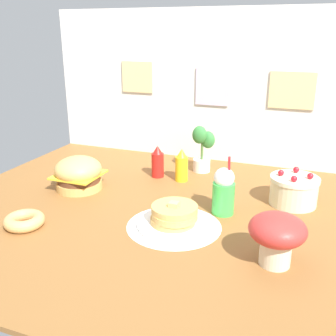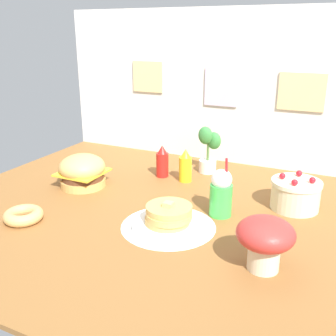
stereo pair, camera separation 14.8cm
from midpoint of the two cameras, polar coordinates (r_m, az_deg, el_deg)
ground_plane at (r=1.86m, az=0.65°, el=-6.52°), size 2.13×1.74×0.02m
back_wall at (r=2.50m, az=9.28°, el=11.42°), size 2.13×0.04×0.93m
doily_mat at (r=1.71m, az=2.55°, el=-8.46°), size 0.41×0.41×0.00m
burger at (r=2.15m, az=-10.37°, el=-0.50°), size 0.25×0.25×0.18m
pancake_stack at (r=1.69m, az=2.58°, el=-7.22°), size 0.32×0.32×0.11m
layer_cake at (r=1.97m, az=20.04°, el=-3.63°), size 0.23×0.23×0.17m
ketchup_bottle at (r=2.25m, az=1.05°, el=0.82°), size 0.07×0.07×0.19m
mustard_bottle at (r=2.19m, az=4.48°, el=0.20°), size 0.07×0.07×0.19m
cream_soda_cup at (r=1.80m, az=10.05°, el=-3.61°), size 0.10×0.10×0.28m
donut_pink_glaze at (r=1.84m, az=-18.06°, el=-6.54°), size 0.17×0.17×0.05m
potted_plant at (r=2.32m, az=7.65°, el=2.92°), size 0.14×0.11×0.28m
mushroom_stool at (r=1.44m, az=16.83°, el=-9.78°), size 0.20×0.20×0.20m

